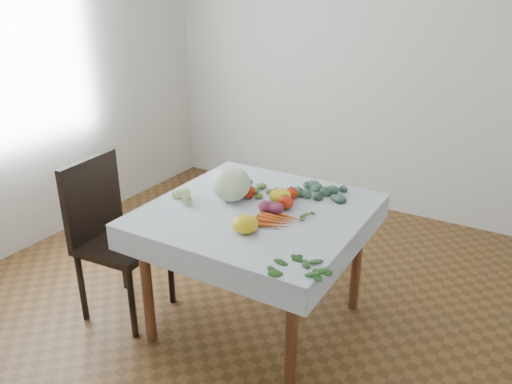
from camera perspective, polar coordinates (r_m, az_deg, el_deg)
ground at (r=3.10m, az=0.14°, el=-14.67°), size 4.00×4.00×0.00m
back_wall at (r=4.34m, az=14.15°, el=15.06°), size 4.00×0.04×2.70m
left_wall at (r=3.91m, az=-26.67°, el=12.60°), size 0.04×4.00×2.70m
table at (r=2.75m, az=0.15°, el=-3.81°), size 1.00×1.00×0.75m
tablecloth at (r=2.71m, az=0.16°, el=-1.93°), size 1.12×1.12×0.01m
chair at (r=3.07m, az=-16.38°, el=-3.94°), size 0.47×0.47×0.97m
cabbage at (r=2.78m, az=-2.87°, el=0.96°), size 0.26×0.26×0.20m
tomato_a at (r=2.82m, az=-0.91°, el=0.02°), size 0.10×0.10×0.07m
tomato_b at (r=2.82m, az=4.07°, el=-0.15°), size 0.09×0.09×0.07m
tomato_c at (r=2.69m, az=3.39°, el=-1.19°), size 0.10×0.10×0.08m
tomato_d at (r=2.79m, az=2.45°, el=-0.30°), size 0.11×0.11×0.07m
heirloom_back at (r=2.75m, az=2.79°, el=-0.49°), size 0.14×0.14×0.08m
heirloom_front at (r=2.44m, az=-1.26°, el=-3.66°), size 0.17×0.17×0.09m
onion_a at (r=2.62m, az=2.36°, el=-1.94°), size 0.09×0.09×0.07m
onion_b at (r=2.64m, az=1.19°, el=-1.72°), size 0.11×0.11×0.07m
tomatillo_cluster at (r=2.80m, az=-8.08°, el=-0.66°), size 0.13×0.12×0.05m
carrot_bunch at (r=2.54m, az=2.52°, el=-3.22°), size 0.21×0.20×0.03m
kale_bunch at (r=2.88m, az=7.48°, el=-0.07°), size 0.29×0.25×0.04m
basil_bunch at (r=2.16m, az=5.17°, el=-8.70°), size 0.25×0.18×0.01m
dill_bunch at (r=2.93m, az=-0.19°, el=0.38°), size 0.27×0.19×0.03m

